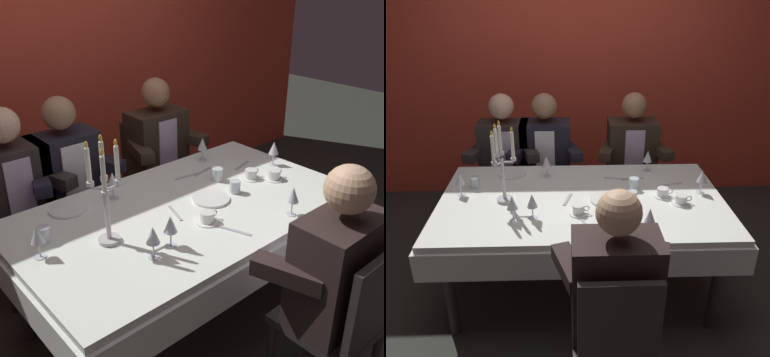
# 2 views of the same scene
# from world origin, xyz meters

# --- Properties ---
(ground_plane) EXTENTS (12.00, 12.00, 0.00)m
(ground_plane) POSITION_xyz_m (0.00, 0.00, 0.00)
(ground_plane) COLOR #2E302A
(back_wall) EXTENTS (6.00, 0.12, 2.70)m
(back_wall) POSITION_xyz_m (0.00, 1.66, 1.35)
(back_wall) COLOR #D3412C
(back_wall) RESTS_ON ground_plane
(dining_table) EXTENTS (1.94, 1.14, 0.74)m
(dining_table) POSITION_xyz_m (0.00, 0.00, 0.62)
(dining_table) COLOR white
(dining_table) RESTS_ON ground_plane
(candelabra) EXTENTS (0.15, 0.17, 0.55)m
(candelabra) POSITION_xyz_m (-0.51, -0.02, 0.98)
(candelabra) COLOR silver
(candelabra) RESTS_ON dining_table
(dinner_plate_0) EXTENTS (0.22, 0.22, 0.01)m
(dinner_plate_0) POSITION_xyz_m (0.16, -0.03, 0.75)
(dinner_plate_0) COLOR white
(dinner_plate_0) RESTS_ON dining_table
(dinner_plate_1) EXTENTS (0.21, 0.21, 0.01)m
(dinner_plate_1) POSITION_xyz_m (-0.51, 0.40, 0.75)
(dinner_plate_1) COLOR white
(dinner_plate_1) RESTS_ON dining_table
(wine_glass_0) EXTENTS (0.07, 0.07, 0.16)m
(wine_glass_0) POSITION_xyz_m (-0.82, 0.08, 0.85)
(wine_glass_0) COLOR silver
(wine_glass_0) RESTS_ON dining_table
(wine_glass_1) EXTENTS (0.07, 0.07, 0.16)m
(wine_glass_1) POSITION_xyz_m (-0.25, 0.35, 0.85)
(wine_glass_1) COLOR silver
(wine_glass_1) RESTS_ON dining_table
(wine_glass_2) EXTENTS (0.07, 0.07, 0.16)m
(wine_glass_2) POSITION_xyz_m (0.52, 0.43, 0.85)
(wine_glass_2) COLOR silver
(wine_glass_2) RESTS_ON dining_table
(wine_glass_3) EXTENTS (0.07, 0.07, 0.16)m
(wine_glass_3) POSITION_xyz_m (0.37, -0.45, 0.85)
(wine_glass_3) COLOR silver
(wine_glass_3) RESTS_ON dining_table
(wine_glass_4) EXTENTS (0.07, 0.07, 0.16)m
(wine_glass_4) POSITION_xyz_m (-0.43, -0.27, 0.86)
(wine_glass_4) COLOR silver
(wine_glass_4) RESTS_ON dining_table
(wine_glass_5) EXTENTS (0.07, 0.07, 0.16)m
(wine_glass_5) POSITION_xyz_m (-0.31, -0.25, 0.85)
(wine_glass_5) COLOR silver
(wine_glass_5) RESTS_ON dining_table
(wine_glass_6) EXTENTS (0.07, 0.07, 0.16)m
(wine_glass_6) POSITION_xyz_m (0.82, 0.06, 0.85)
(wine_glass_6) COLOR silver
(wine_glass_6) RESTS_ON dining_table
(water_tumbler_0) EXTENTS (0.07, 0.07, 0.08)m
(water_tumbler_0) POSITION_xyz_m (0.37, 0.13, 0.78)
(water_tumbler_0) COLOR silver
(water_tumbler_0) RESTS_ON dining_table
(water_tumbler_1) EXTENTS (0.06, 0.06, 0.08)m
(water_tumbler_1) POSITION_xyz_m (0.33, -0.06, 0.78)
(water_tumbler_1) COLOR silver
(water_tumbler_1) RESTS_ON dining_table
(water_tumbler_2) EXTENTS (0.07, 0.07, 0.08)m
(water_tumbler_2) POSITION_xyz_m (-0.75, 0.19, 0.78)
(water_tumbler_2) COLOR silver
(water_tumbler_2) RESTS_ON dining_table
(coffee_cup_0) EXTENTS (0.13, 0.12, 0.06)m
(coffee_cup_0) POSITION_xyz_m (0.65, -0.10, 0.77)
(coffee_cup_0) COLOR white
(coffee_cup_0) RESTS_ON dining_table
(coffee_cup_1) EXTENTS (0.13, 0.12, 0.06)m
(coffee_cup_1) POSITION_xyz_m (-0.03, -0.20, 0.77)
(coffee_cup_1) COLOR white
(coffee_cup_1) RESTS_ON dining_table
(coffee_cup_2) EXTENTS (0.13, 0.12, 0.06)m
(coffee_cup_2) POSITION_xyz_m (0.55, 0.01, 0.77)
(coffee_cup_2) COLOR white
(coffee_cup_2) RESTS_ON dining_table
(spoon_0) EXTENTS (0.17, 0.05, 0.01)m
(spoon_0) POSITION_xyz_m (0.26, 0.29, 0.74)
(spoon_0) COLOR #B7B7BC
(spoon_0) RESTS_ON dining_table
(fork_1) EXTENTS (0.17, 0.06, 0.01)m
(fork_1) POSITION_xyz_m (0.65, 0.18, 0.74)
(fork_1) COLOR #B7B7BC
(fork_1) RESTS_ON dining_table
(fork_2) EXTENTS (0.17, 0.05, 0.01)m
(fork_2) POSITION_xyz_m (0.39, 0.28, 0.74)
(fork_2) COLOR #B7B7BC
(fork_2) RESTS_ON dining_table
(spoon_3) EXTENTS (0.07, 0.17, 0.01)m
(spoon_3) POSITION_xyz_m (0.02, -0.37, 0.74)
(spoon_3) COLOR #B7B7BC
(spoon_3) RESTS_ON dining_table
(fork_4) EXTENTS (0.07, 0.17, 0.01)m
(fork_4) POSITION_xyz_m (-0.10, -0.02, 0.74)
(fork_4) COLOR #B7B7BC
(fork_4) RESTS_ON dining_table
(seated_diner_0) EXTENTS (0.63, 0.48, 1.24)m
(seated_diner_0) POSITION_xyz_m (-0.63, 0.89, 0.74)
(seated_diner_0) COLOR #2D2626
(seated_diner_0) RESTS_ON ground_plane
(seated_diner_1) EXTENTS (0.63, 0.48, 1.24)m
(seated_diner_1) POSITION_xyz_m (-0.27, 0.89, 0.74)
(seated_diner_1) COLOR #2D2626
(seated_diner_1) RESTS_ON ground_plane
(seated_diner_2) EXTENTS (0.63, 0.48, 1.24)m
(seated_diner_2) POSITION_xyz_m (0.13, -0.89, 0.74)
(seated_diner_2) COLOR #2D2626
(seated_diner_2) RESTS_ON ground_plane
(seated_diner_3) EXTENTS (0.63, 0.48, 1.24)m
(seated_diner_3) POSITION_xyz_m (0.47, 0.89, 0.74)
(seated_diner_3) COLOR #2D2626
(seated_diner_3) RESTS_ON ground_plane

